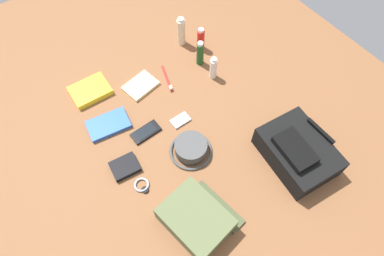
{
  "coord_description": "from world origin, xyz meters",
  "views": [
    {
      "loc": [
        0.58,
        -0.42,
        1.26
      ],
      "look_at": [
        0.0,
        0.0,
        0.04
      ],
      "focal_mm": 31.0,
      "sensor_mm": 36.0,
      "label": 1
    }
  ],
  "objects": [
    {
      "name": "notepad",
      "position": [
        -0.35,
        -0.05,
        0.01
      ],
      "size": [
        0.13,
        0.17,
        0.02
      ],
      "primitive_type": "cube",
      "rotation": [
        0.0,
        0.0,
        0.18
      ],
      "color": "beige",
      "rests_on": "ground_plane"
    },
    {
      "name": "toiletry_pouch",
      "position": [
        0.32,
        -0.22,
        0.04
      ],
      "size": [
        0.27,
        0.26,
        0.09
      ],
      "color": "#56603D",
      "rests_on": "ground_plane"
    },
    {
      "name": "toothpaste_tube",
      "position": [
        -0.19,
        0.27,
        0.06
      ],
      "size": [
        0.03,
        0.03,
        0.13
      ],
      "color": "white",
      "rests_on": "ground_plane"
    },
    {
      "name": "sunscreen_spray",
      "position": [
        -0.38,
        0.33,
        0.06
      ],
      "size": [
        0.04,
        0.04,
        0.13
      ],
      "color": "red",
      "rests_on": "ground_plane"
    },
    {
      "name": "lotion_bottle",
      "position": [
        -0.47,
        0.27,
        0.08
      ],
      "size": [
        0.04,
        0.04,
        0.16
      ],
      "color": "beige",
      "rests_on": "ground_plane"
    },
    {
      "name": "media_player",
      "position": [
        -0.08,
        -0.01,
        0.01
      ],
      "size": [
        0.05,
        0.08,
        0.01
      ],
      "color": "#B7B7BC",
      "rests_on": "ground_plane"
    },
    {
      "name": "cell_phone",
      "position": [
        -0.12,
        -0.16,
        0.01
      ],
      "size": [
        0.06,
        0.13,
        0.01
      ],
      "color": "black",
      "rests_on": "ground_plane"
    },
    {
      "name": "paperback_novel",
      "position": [
        -0.46,
        -0.26,
        0.01
      ],
      "size": [
        0.14,
        0.18,
        0.03
      ],
      "color": "yellow",
      "rests_on": "ground_plane"
    },
    {
      "name": "toothbrush",
      "position": [
        -0.3,
        0.07,
        0.01
      ],
      "size": [
        0.16,
        0.06,
        0.02
      ],
      "color": "red",
      "rests_on": "ground_plane"
    },
    {
      "name": "travel_guidebook",
      "position": [
        -0.25,
        -0.28,
        0.01
      ],
      "size": [
        0.14,
        0.2,
        0.02
      ],
      "color": "blue",
      "rests_on": "ground_plane"
    },
    {
      "name": "wallet",
      "position": [
        -0.03,
        -0.32,
        0.01
      ],
      "size": [
        0.1,
        0.12,
        0.02
      ],
      "primitive_type": "cube",
      "rotation": [
        0.0,
        0.0,
        -0.13
      ],
      "color": "black",
      "rests_on": "ground_plane"
    },
    {
      "name": "shampoo_bottle",
      "position": [
        -0.3,
        0.27,
        0.07
      ],
      "size": [
        0.04,
        0.04,
        0.14
      ],
      "color": "#19471E",
      "rests_on": "ground_plane"
    },
    {
      "name": "wristwatch",
      "position": [
        0.08,
        -0.31,
        0.01
      ],
      "size": [
        0.07,
        0.06,
        0.01
      ],
      "color": "#99999E",
      "rests_on": "ground_plane"
    },
    {
      "name": "bucket_hat",
      "position": [
        0.07,
        -0.06,
        0.03
      ],
      "size": [
        0.18,
        0.18,
        0.06
      ],
      "color": "#494949",
      "rests_on": "ground_plane"
    },
    {
      "name": "ground_plane",
      "position": [
        0.0,
        0.0,
        -0.01
      ],
      "size": [
        2.64,
        2.02,
        0.02
      ],
      "primitive_type": "cube",
      "color": "brown",
      "rests_on": "ground"
    },
    {
      "name": "backpack",
      "position": [
        0.35,
        0.27,
        0.06
      ],
      "size": [
        0.33,
        0.26,
        0.13
      ],
      "color": "black",
      "rests_on": "ground_plane"
    }
  ]
}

